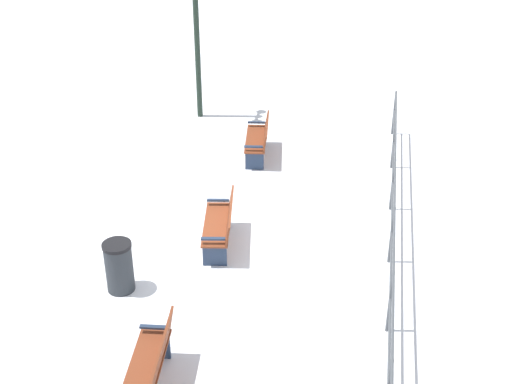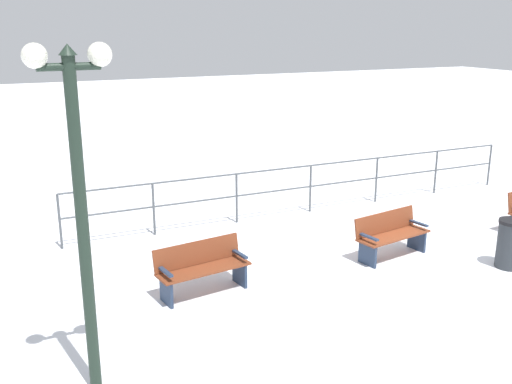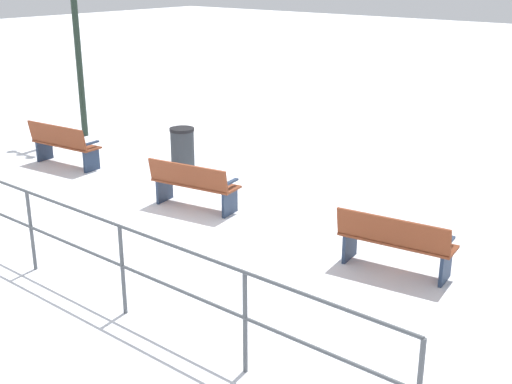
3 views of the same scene
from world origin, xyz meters
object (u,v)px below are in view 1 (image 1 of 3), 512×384
bench_nearest (259,138)px  bench_second (221,224)px  lamppost_near (196,13)px  trash_bin (119,267)px  bench_third (150,367)px

bench_nearest → bench_second: size_ratio=1.00×
bench_nearest → lamppost_near: 3.72m
bench_nearest → trash_bin: (1.39, 5.52, 0.01)m
bench_second → trash_bin: (1.37, 1.66, 0.01)m
trash_bin → bench_second: bearing=-129.6°
bench_nearest → bench_second: 3.86m
bench_second → bench_third: 3.87m
bench_third → lamppost_near: (1.87, -9.86, 2.28)m
bench_third → lamppost_near: size_ratio=0.40×
bench_nearest → bench_third: bearing=81.3°
bench_third → lamppost_near: bearing=-85.4°
lamppost_near → bench_nearest: bearing=133.1°
lamppost_near → bench_second: bearing=108.2°
trash_bin → bench_nearest: bearing=-104.2°
bench_nearest → trash_bin: 5.69m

